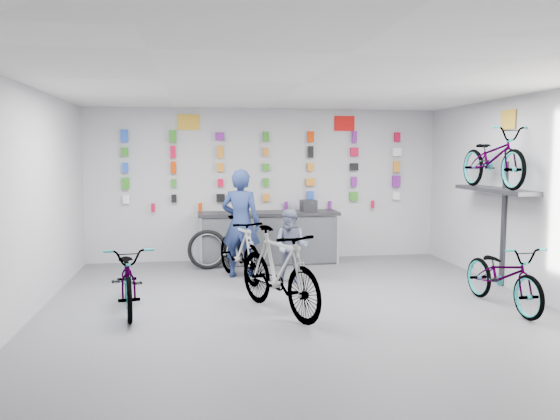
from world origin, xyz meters
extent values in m
plane|color=#525257|center=(0.00, 0.00, 0.00)|extent=(8.00, 8.00, 0.00)
plane|color=white|center=(0.00, 0.00, 3.00)|extent=(8.00, 8.00, 0.00)
plane|color=#B6B6B8|center=(0.00, 4.00, 1.50)|extent=(7.00, 0.00, 7.00)
plane|color=#B6B6B8|center=(0.00, -4.00, 1.50)|extent=(7.00, 0.00, 7.00)
plane|color=#B6B6B8|center=(-3.50, 0.00, 1.50)|extent=(0.00, 8.00, 8.00)
plane|color=#B6B6B8|center=(3.50, 0.00, 1.50)|extent=(0.00, 8.00, 8.00)
cube|color=black|center=(0.00, 3.55, 0.45)|extent=(2.60, 0.60, 0.90)
cube|color=silver|center=(0.00, 3.25, 0.48)|extent=(2.60, 0.02, 0.90)
cube|color=silver|center=(-1.30, 3.25, 0.48)|extent=(0.04, 0.04, 0.96)
cube|color=silver|center=(1.30, 3.25, 0.48)|extent=(0.04, 0.04, 0.96)
cube|color=black|center=(0.00, 3.55, 0.97)|extent=(2.70, 0.66, 0.06)
cube|color=white|center=(-2.70, 3.93, 1.25)|extent=(0.12, 0.06, 0.16)
cube|color=black|center=(-1.80, 3.93, 1.25)|extent=(0.10, 0.06, 0.15)
cube|color=black|center=(-0.90, 3.93, 1.25)|extent=(0.16, 0.06, 0.16)
cube|color=orange|center=(0.00, 3.93, 1.25)|extent=(0.12, 0.06, 0.15)
cube|color=blue|center=(0.90, 3.93, 1.25)|extent=(0.13, 0.06, 0.23)
cube|color=#32871E|center=(1.80, 3.93, 1.25)|extent=(0.16, 0.06, 0.18)
cube|color=white|center=(2.70, 3.93, 1.25)|extent=(0.14, 0.06, 0.15)
cube|color=#32871E|center=(-2.70, 3.93, 1.55)|extent=(0.13, 0.06, 0.22)
cube|color=#32871E|center=(-1.80, 3.93, 1.55)|extent=(0.10, 0.06, 0.15)
cube|color=red|center=(-0.90, 3.93, 1.55)|extent=(0.11, 0.06, 0.15)
cube|color=#32871E|center=(0.00, 3.93, 1.55)|extent=(0.10, 0.06, 0.17)
cube|color=orange|center=(0.90, 3.93, 1.55)|extent=(0.18, 0.06, 0.14)
cube|color=#731988|center=(1.80, 3.93, 1.55)|extent=(0.11, 0.06, 0.20)
cube|color=#731988|center=(2.70, 3.93, 1.55)|extent=(0.16, 0.06, 0.24)
cube|color=blue|center=(-2.70, 3.93, 1.85)|extent=(0.11, 0.06, 0.18)
cube|color=#D93200|center=(-1.80, 3.93, 1.85)|extent=(0.10, 0.06, 0.23)
cube|color=orange|center=(-0.90, 3.93, 1.85)|extent=(0.14, 0.06, 0.16)
cube|color=#32871E|center=(0.00, 3.93, 1.85)|extent=(0.12, 0.06, 0.14)
cube|color=orange|center=(0.90, 3.93, 1.85)|extent=(0.12, 0.06, 0.17)
cube|color=black|center=(1.80, 3.93, 1.85)|extent=(0.17, 0.06, 0.15)
cube|color=orange|center=(2.70, 3.93, 1.85)|extent=(0.13, 0.06, 0.22)
cube|color=#32871E|center=(-2.70, 3.93, 2.15)|extent=(0.13, 0.06, 0.17)
cube|color=red|center=(-1.80, 3.93, 2.15)|extent=(0.10, 0.06, 0.23)
cube|color=orange|center=(-0.90, 3.93, 2.15)|extent=(0.11, 0.06, 0.24)
cube|color=orange|center=(0.00, 3.93, 2.15)|extent=(0.09, 0.06, 0.17)
cube|color=black|center=(0.90, 3.93, 2.15)|extent=(0.10, 0.06, 0.23)
cube|color=red|center=(1.80, 3.93, 2.15)|extent=(0.15, 0.06, 0.17)
cube|color=white|center=(2.70, 3.93, 2.15)|extent=(0.17, 0.06, 0.17)
cube|color=blue|center=(-2.70, 3.93, 2.45)|extent=(0.13, 0.06, 0.24)
cube|color=#32871E|center=(-1.80, 3.93, 2.45)|extent=(0.13, 0.06, 0.23)
cube|color=#731988|center=(-0.90, 3.93, 2.45)|extent=(0.17, 0.06, 0.15)
cube|color=#32871E|center=(0.00, 3.93, 2.45)|extent=(0.11, 0.06, 0.20)
cube|color=#D93200|center=(0.90, 3.93, 2.45)|extent=(0.12, 0.06, 0.21)
cube|color=#731988|center=(1.80, 3.93, 2.45)|extent=(0.09, 0.06, 0.24)
cube|color=red|center=(2.70, 3.93, 2.45)|extent=(0.11, 0.06, 0.19)
cylinder|color=red|center=(-2.20, 3.91, 1.08)|extent=(0.07, 0.07, 0.16)
cylinder|color=#D93200|center=(-1.30, 3.91, 1.08)|extent=(0.07, 0.07, 0.16)
cylinder|color=#731988|center=(0.40, 3.91, 1.08)|extent=(0.07, 0.07, 0.16)
cylinder|color=#731988|center=(1.30, 3.91, 1.08)|extent=(0.07, 0.07, 0.16)
cylinder|color=red|center=(2.20, 3.91, 1.08)|extent=(0.07, 0.07, 0.16)
cube|color=#333338|center=(3.30, 1.20, 1.55)|extent=(0.38, 1.90, 0.06)
cube|color=#333338|center=(3.48, 1.20, 1.00)|extent=(0.04, 0.10, 2.00)
cube|color=gold|center=(-1.50, 3.98, 2.72)|extent=(0.42, 0.02, 0.30)
cube|color=red|center=(1.60, 3.98, 2.72)|extent=(0.42, 0.02, 0.30)
cube|color=gold|center=(3.48, 1.20, 2.65)|extent=(0.02, 0.40, 0.30)
imported|color=gray|center=(-2.28, 0.65, 0.46)|extent=(0.87, 1.84, 0.93)
imported|color=gray|center=(-0.30, 0.23, 0.57)|extent=(1.27, 1.97, 1.15)
imported|color=gray|center=(2.80, 0.03, 0.46)|extent=(0.70, 1.76, 0.91)
imported|color=gray|center=(-0.67, 2.24, 0.53)|extent=(1.02, 1.84, 1.06)
imported|color=gray|center=(3.25, 1.20, 2.05)|extent=(0.63, 1.80, 0.95)
imported|color=navy|center=(-0.62, 2.42, 0.93)|extent=(0.80, 0.67, 1.86)
imported|color=slate|center=(0.15, 1.85, 0.61)|extent=(0.74, 0.69, 1.22)
torus|color=black|center=(-1.18, 3.17, 0.36)|extent=(0.74, 0.17, 0.73)
torus|color=silver|center=(-1.18, 3.17, 0.36)|extent=(0.60, 0.10, 0.60)
cube|color=black|center=(0.78, 3.55, 1.11)|extent=(0.30, 0.32, 0.22)
camera|label=1|loc=(-1.34, -6.79, 2.13)|focal=35.00mm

